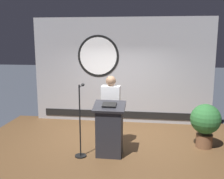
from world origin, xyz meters
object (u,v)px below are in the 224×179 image
(speaker_person, at_px, (111,111))
(podium, at_px, (109,130))
(potted_plant, at_px, (205,122))
(microphone_stand, at_px, (81,132))

(speaker_person, bearing_deg, podium, -85.62)
(podium, xyz_separation_m, speaker_person, (-0.04, 0.48, 0.27))
(potted_plant, bearing_deg, podium, -160.68)
(podium, relative_size, potted_plant, 1.14)
(podium, distance_m, speaker_person, 0.55)
(speaker_person, distance_m, potted_plant, 2.09)
(speaker_person, relative_size, potted_plant, 1.63)
(speaker_person, bearing_deg, potted_plant, 6.41)
(speaker_person, xyz_separation_m, microphone_stand, (-0.54, -0.59, -0.29))
(podium, height_order, speaker_person, speaker_person)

